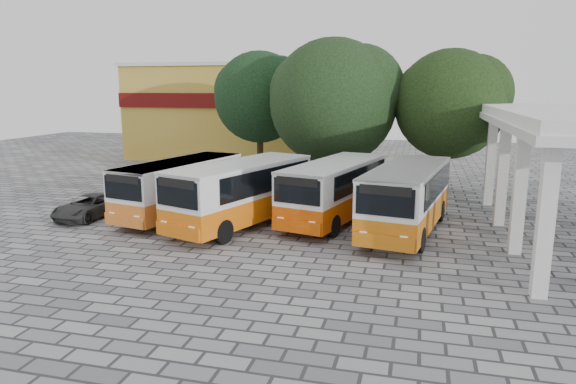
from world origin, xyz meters
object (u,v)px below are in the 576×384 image
(bus_far_left, at_px, (180,184))
(bus_centre_right, at_px, (335,187))
(bus_far_right, at_px, (407,195))
(bus_centre_left, at_px, (242,190))
(parked_car, at_px, (90,206))

(bus_far_left, relative_size, bus_centre_right, 0.97)
(bus_far_left, distance_m, bus_far_right, 10.86)
(bus_centre_left, distance_m, parked_car, 7.81)
(bus_far_right, bearing_deg, bus_centre_right, 170.53)
(bus_centre_right, bearing_deg, bus_far_left, -158.66)
(bus_far_right, bearing_deg, bus_far_left, -171.22)
(bus_far_left, xyz_separation_m, bus_far_right, (10.86, -0.22, 0.10))
(bus_far_left, bearing_deg, parked_car, -149.17)
(bus_centre_left, bearing_deg, bus_centre_right, 44.75)
(bus_centre_right, distance_m, parked_car, 11.97)
(bus_centre_left, relative_size, bus_far_right, 1.02)
(bus_far_left, relative_size, bus_far_right, 0.95)
(bus_far_left, relative_size, bus_centre_left, 0.93)
(bus_centre_left, bearing_deg, bus_far_right, 24.62)
(bus_far_left, xyz_separation_m, bus_centre_left, (3.53, -0.96, 0.10))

